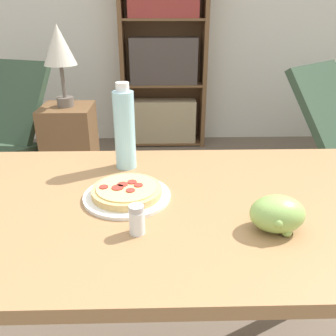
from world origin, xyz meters
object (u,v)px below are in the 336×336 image
Objects in this scene: salt_shaker at (137,220)px; table_lamp at (59,49)px; pizza_on_plate at (127,193)px; drink_bottle at (125,129)px; bookshelf at (164,58)px; side_table at (71,149)px; grape_bunch at (277,214)px.

salt_shaker is 1.76m from table_lamp.
pizza_on_plate is 0.24m from drink_bottle.
salt_shaker is at bearing -81.62° from drink_bottle.
bookshelf reaches higher than side_table.
grape_bunch is at bearing -61.27° from side_table.
grape_bunch is (0.37, -0.17, 0.03)m from pizza_on_plate.
bookshelf reaches higher than drink_bottle.
bookshelf is at bearing 87.81° from salt_shaker.
side_table is at bearing 118.73° from grape_bunch.
grape_bunch is 0.47× the size of drink_bottle.
drink_bottle is 2.23m from bookshelf.
bookshelf is (0.14, 2.44, 0.05)m from pizza_on_plate.
table_lamp is (-0.53, 1.48, 0.23)m from pizza_on_plate.
drink_bottle is 0.45× the size of side_table.
table_lamp is at bearing 180.00° from side_table.
side_table is (-0.53, 1.48, -0.44)m from pizza_on_plate.
side_table is (-0.51, 1.26, -0.56)m from drink_bottle.
salt_shaker is 0.12× the size of side_table.
bookshelf is at bearing 95.08° from grape_bunch.
table_lamp reaches higher than drink_bottle.
drink_bottle is 0.16× the size of bookshelf.
salt_shaker is at bearing -92.19° from bookshelf.
drink_bottle is at bearing 95.03° from pizza_on_plate.
pizza_on_plate is 3.30× the size of salt_shaker.
bookshelf is 3.31× the size of table_lamp.
bookshelf reaches higher than salt_shaker.
pizza_on_plate is at bearing -84.97° from drink_bottle.
table_lamp reaches higher than side_table.
salt_shaker is at bearing -77.55° from pizza_on_plate.
pizza_on_plate is at bearing 155.64° from grape_bunch.
drink_bottle is at bearing -94.02° from bookshelf.
grape_bunch is 1.76× the size of salt_shaker.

